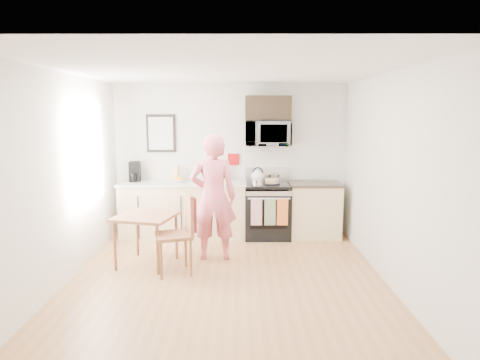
{
  "coord_description": "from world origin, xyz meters",
  "views": [
    {
      "loc": [
        0.18,
        -5.11,
        2.11
      ],
      "look_at": [
        0.17,
        1.0,
        1.14
      ],
      "focal_mm": 32.0,
      "sensor_mm": 36.0,
      "label": 1
    }
  ],
  "objects_px": {
    "person": "(213,197)",
    "cake": "(272,181)",
    "chair": "(185,222)",
    "dining_table": "(146,221)",
    "range": "(267,212)",
    "microwave": "(268,133)"
  },
  "relations": [
    {
      "from": "chair",
      "to": "cake",
      "type": "xyz_separation_m",
      "value": [
        1.26,
        1.6,
        0.28
      ]
    },
    {
      "from": "range",
      "to": "microwave",
      "type": "xyz_separation_m",
      "value": [
        -0.0,
        0.1,
        1.32
      ]
    },
    {
      "from": "range",
      "to": "dining_table",
      "type": "bearing_deg",
      "value": -142.57
    },
    {
      "from": "range",
      "to": "cake",
      "type": "distance_m",
      "value": 0.54
    },
    {
      "from": "microwave",
      "to": "chair",
      "type": "distance_m",
      "value": 2.37
    },
    {
      "from": "person",
      "to": "chair",
      "type": "height_order",
      "value": "person"
    },
    {
      "from": "person",
      "to": "cake",
      "type": "xyz_separation_m",
      "value": [
        0.91,
        1.07,
        0.06
      ]
    },
    {
      "from": "microwave",
      "to": "dining_table",
      "type": "height_order",
      "value": "microwave"
    },
    {
      "from": "dining_table",
      "to": "cake",
      "type": "height_order",
      "value": "cake"
    },
    {
      "from": "dining_table",
      "to": "chair",
      "type": "relative_size",
      "value": 0.76
    },
    {
      "from": "dining_table",
      "to": "cake",
      "type": "distance_m",
      "value": 2.28
    },
    {
      "from": "range",
      "to": "dining_table",
      "type": "height_order",
      "value": "range"
    },
    {
      "from": "range",
      "to": "person",
      "type": "relative_size",
      "value": 0.64
    },
    {
      "from": "microwave",
      "to": "cake",
      "type": "bearing_deg",
      "value": -63.89
    },
    {
      "from": "range",
      "to": "dining_table",
      "type": "distance_m",
      "value": 2.23
    },
    {
      "from": "range",
      "to": "dining_table",
      "type": "relative_size",
      "value": 1.45
    },
    {
      "from": "dining_table",
      "to": "cake",
      "type": "xyz_separation_m",
      "value": [
        1.83,
        1.31,
        0.34
      ]
    },
    {
      "from": "person",
      "to": "microwave",
      "type": "bearing_deg",
      "value": -127.85
    },
    {
      "from": "chair",
      "to": "dining_table",
      "type": "bearing_deg",
      "value": 136.36
    },
    {
      "from": "chair",
      "to": "range",
      "type": "bearing_deg",
      "value": 36.72
    },
    {
      "from": "person",
      "to": "dining_table",
      "type": "height_order",
      "value": "person"
    },
    {
      "from": "microwave",
      "to": "person",
      "type": "height_order",
      "value": "microwave"
    }
  ]
}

